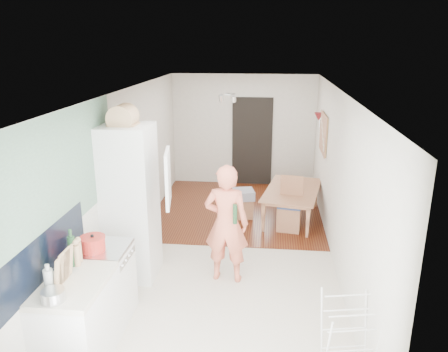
% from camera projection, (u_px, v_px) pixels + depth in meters
% --- Properties ---
extents(room_shell, '(3.20, 7.00, 2.50)m').
position_uv_depth(room_shell, '(229.00, 177.00, 6.49)').
color(room_shell, silver).
rests_on(room_shell, ground).
extents(floor, '(3.20, 7.00, 0.01)m').
position_uv_depth(floor, '(228.00, 253.00, 6.86)').
color(floor, '#BEB69F').
rests_on(floor, ground).
extents(wood_floor_overlay, '(3.20, 3.30, 0.01)m').
position_uv_depth(wood_floor_overlay, '(237.00, 209.00, 8.62)').
color(wood_floor_overlay, '#5C2C11').
rests_on(wood_floor_overlay, room_shell).
extents(sage_wall_panel, '(0.02, 3.00, 1.30)m').
position_uv_depth(sage_wall_panel, '(60.00, 174.00, 4.57)').
color(sage_wall_panel, gray).
rests_on(sage_wall_panel, room_shell).
extents(tile_splashback, '(0.02, 1.90, 0.50)m').
position_uv_depth(tile_splashback, '(42.00, 259.00, 4.26)').
color(tile_splashback, black).
rests_on(tile_splashback, room_shell).
extents(doorway_recess, '(0.90, 0.04, 2.00)m').
position_uv_depth(doorway_recess, '(252.00, 142.00, 9.85)').
color(doorway_recess, black).
rests_on(doorway_recess, room_shell).
extents(base_cabinet, '(0.60, 0.90, 0.86)m').
position_uv_depth(base_cabinet, '(78.00, 324.00, 4.44)').
color(base_cabinet, silver).
rests_on(base_cabinet, room_shell).
extents(worktop, '(0.62, 0.92, 0.06)m').
position_uv_depth(worktop, '(73.00, 284.00, 4.31)').
color(worktop, beige).
rests_on(worktop, room_shell).
extents(range_cooker, '(0.60, 0.60, 0.88)m').
position_uv_depth(range_cooker, '(104.00, 284.00, 5.15)').
color(range_cooker, silver).
rests_on(range_cooker, room_shell).
extents(cooker_top, '(0.60, 0.60, 0.04)m').
position_uv_depth(cooker_top, '(101.00, 249.00, 5.02)').
color(cooker_top, silver).
rests_on(cooker_top, room_shell).
extents(fridge_housing, '(0.66, 0.66, 2.15)m').
position_uv_depth(fridge_housing, '(130.00, 203.00, 5.93)').
color(fridge_housing, silver).
rests_on(fridge_housing, room_shell).
extents(fridge_door, '(0.14, 0.56, 0.70)m').
position_uv_depth(fridge_door, '(168.00, 178.00, 5.44)').
color(fridge_door, silver).
rests_on(fridge_door, room_shell).
extents(fridge_interior, '(0.02, 0.52, 0.66)m').
position_uv_depth(fridge_interior, '(151.00, 170.00, 5.76)').
color(fridge_interior, white).
rests_on(fridge_interior, room_shell).
extents(pinboard, '(0.03, 0.90, 0.70)m').
position_uv_depth(pinboard, '(324.00, 133.00, 8.05)').
color(pinboard, tan).
rests_on(pinboard, room_shell).
extents(pinboard_frame, '(0.00, 0.94, 0.74)m').
position_uv_depth(pinboard_frame, '(323.00, 133.00, 8.05)').
color(pinboard_frame, '#B0744D').
rests_on(pinboard_frame, room_shell).
extents(wall_sconce, '(0.18, 0.18, 0.16)m').
position_uv_depth(wall_sconce, '(319.00, 117.00, 8.61)').
color(wall_sconce, maroon).
rests_on(wall_sconce, room_shell).
extents(person, '(0.75, 0.52, 1.96)m').
position_uv_depth(person, '(226.00, 213.00, 5.83)').
color(person, '#EA7256').
rests_on(person, floor).
extents(dining_table, '(1.03, 1.53, 0.49)m').
position_uv_depth(dining_table, '(293.00, 207.00, 8.08)').
color(dining_table, '#B0744D').
rests_on(dining_table, floor).
extents(dining_chair, '(0.45, 0.45, 0.94)m').
position_uv_depth(dining_chair, '(290.00, 205.00, 7.56)').
color(dining_chair, '#B0744D').
rests_on(dining_chair, floor).
extents(stool, '(0.34, 0.34, 0.39)m').
position_uv_depth(stool, '(245.00, 208.00, 8.15)').
color(stool, '#B0744D').
rests_on(stool, floor).
extents(grey_drape, '(0.45, 0.45, 0.17)m').
position_uv_depth(grey_drape, '(243.00, 194.00, 8.06)').
color(grey_drape, gray).
rests_on(grey_drape, stool).
extents(drying_rack, '(0.52, 0.48, 0.88)m').
position_uv_depth(drying_rack, '(347.00, 343.00, 4.15)').
color(drying_rack, silver).
rests_on(drying_rack, floor).
extents(bread_bin, '(0.43, 0.41, 0.19)m').
position_uv_depth(bread_bin, '(123.00, 118.00, 5.59)').
color(bread_bin, tan).
rests_on(bread_bin, fridge_housing).
extents(red_casserole, '(0.34, 0.34, 0.17)m').
position_uv_depth(red_casserole, '(93.00, 244.00, 4.91)').
color(red_casserole, red).
rests_on(red_casserole, cooker_top).
extents(steel_pan, '(0.27, 0.27, 0.11)m').
position_uv_depth(steel_pan, '(53.00, 296.00, 3.96)').
color(steel_pan, silver).
rests_on(steel_pan, worktop).
extents(held_bottle, '(0.06, 0.06, 0.27)m').
position_uv_depth(held_bottle, '(235.00, 214.00, 5.68)').
color(held_bottle, '#1D4123').
rests_on(held_bottle, person).
extents(bottle_a, '(0.08, 0.08, 0.33)m').
position_uv_depth(bottle_a, '(72.00, 251.00, 4.56)').
color(bottle_a, '#1D4123').
rests_on(bottle_a, worktop).
extents(bottle_b, '(0.07, 0.07, 0.26)m').
position_uv_depth(bottle_b, '(72.00, 255.00, 4.56)').
color(bottle_b, '#1D4123').
rests_on(bottle_b, worktop).
extents(bottle_c, '(0.12, 0.12, 0.22)m').
position_uv_depth(bottle_c, '(49.00, 280.00, 4.11)').
color(bottle_c, silver).
rests_on(bottle_c, worktop).
extents(pepper_mill_front, '(0.07, 0.07, 0.23)m').
position_uv_depth(pepper_mill_front, '(77.00, 256.00, 4.57)').
color(pepper_mill_front, tan).
rests_on(pepper_mill_front, worktop).
extents(pepper_mill_back, '(0.08, 0.08, 0.22)m').
position_uv_depth(pepper_mill_back, '(79.00, 252.00, 4.66)').
color(pepper_mill_back, tan).
rests_on(pepper_mill_back, worktop).
extents(chopping_boards, '(0.11, 0.25, 0.35)m').
position_uv_depth(chopping_boards, '(64.00, 267.00, 4.22)').
color(chopping_boards, tan).
rests_on(chopping_boards, worktop).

